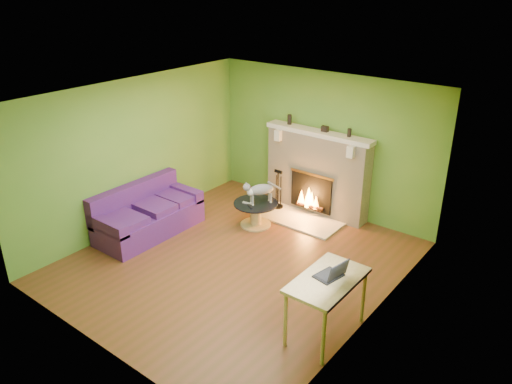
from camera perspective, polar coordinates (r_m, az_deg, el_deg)
floor at (r=7.91m, az=-2.17°, el=-7.93°), size 5.00×5.00×0.00m
ceiling at (r=6.90m, az=-2.51°, el=10.75°), size 5.00×5.00×0.00m
wall_back at (r=9.23m, az=7.76°, el=5.56°), size 5.00×0.00×5.00m
wall_front at (r=5.84m, az=-18.45°, el=-6.87°), size 5.00×0.00×5.00m
wall_left at (r=8.84m, az=-13.59°, el=4.26°), size 0.00×5.00×5.00m
wall_right at (r=6.23m, az=13.76°, el=-4.24°), size 0.00×5.00×5.00m
window_frame at (r=5.39m, az=9.83°, el=-5.49°), size 0.00×1.20×1.20m
window_pane at (r=5.40m, az=9.76°, el=-5.47°), size 0.00×1.06×1.06m
fireplace at (r=9.26m, az=7.00°, el=2.18°), size 2.10×0.46×1.58m
hearth at (r=9.17m, az=5.08°, el=-3.15°), size 1.50×0.75×0.03m
mantel at (r=8.99m, az=7.17°, el=6.70°), size 2.10×0.28×0.08m
sofa at (r=8.81m, az=-12.35°, el=-2.57°), size 0.87×1.86×0.84m
coffee_table at (r=8.86m, az=-0.04°, el=-2.33°), size 0.78×0.78×0.44m
desk at (r=6.16m, az=8.14°, el=-10.55°), size 0.63×1.09×0.80m
cat at (r=8.68m, az=0.58°, el=-0.01°), size 0.57×0.70×0.42m
remote_silver at (r=8.74m, az=-1.04°, el=-1.27°), size 0.17×0.07×0.02m
remote_black at (r=8.63m, az=-0.67°, el=-1.62°), size 0.16×0.12×0.02m
laptop at (r=6.08m, az=8.34°, el=-8.55°), size 0.35×0.38×0.25m
fire_tools at (r=9.42m, az=2.53°, el=0.36°), size 0.20×0.20×0.76m
mantel_vase_left at (r=9.31m, az=3.85°, el=8.27°), size 0.08×0.08×0.18m
mantel_vase_right at (r=8.71m, az=10.62°, el=6.68°), size 0.07×0.07×0.14m
mantel_box at (r=8.94m, az=7.88°, el=7.16°), size 0.12×0.08×0.10m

